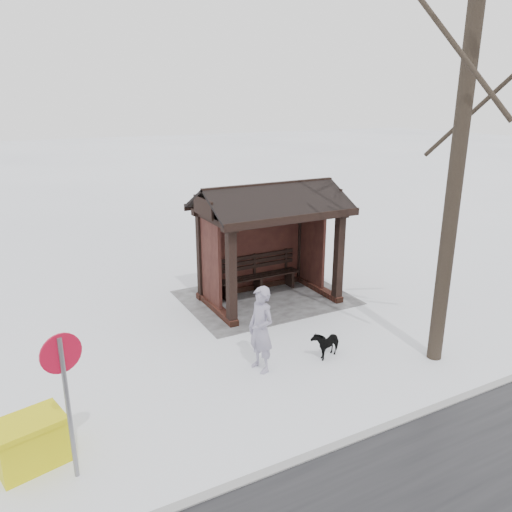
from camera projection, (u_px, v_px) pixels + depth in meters
The scene contains 9 objects.
ground at pixel (269, 300), 13.06m from camera, with size 120.00×120.00×0.00m, color white.
kerb at pixel (429, 411), 8.42m from camera, with size 120.00×0.15×0.06m, color gray.
trampled_patch at pixel (265, 297), 13.22m from camera, with size 4.20×3.20×0.02m, color gray.
bus_shelter at pixel (267, 218), 12.54m from camera, with size 3.60×2.40×3.09m.
tree_near at pixel (473, 29), 8.33m from camera, with size 3.42×3.42×9.03m.
pedestrian at pixel (261, 329), 9.48m from camera, with size 0.62×0.41×1.71m, color #9089A1.
dog at pixel (326, 343), 10.18m from camera, with size 0.31×0.69×0.58m, color black.
grit_bin at pixel (30, 442), 7.10m from camera, with size 1.09×0.86×0.74m.
road_sign at pixel (64, 375), 6.53m from camera, with size 0.55×0.18×2.19m.
Camera 1 is at (5.97, 10.52, 5.05)m, focal length 35.00 mm.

